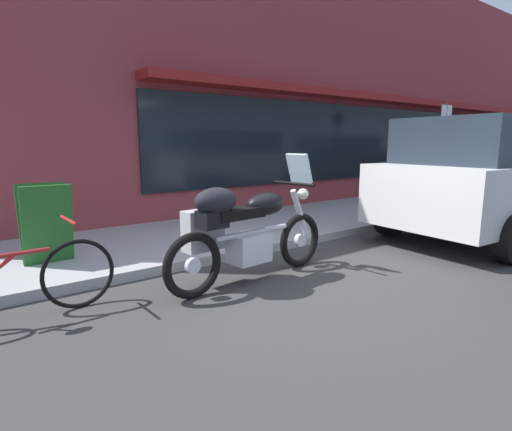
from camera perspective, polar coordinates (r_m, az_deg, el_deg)
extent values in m
plane|color=#343434|center=(4.76, 6.07, -8.82)|extent=(80.00, 80.00, 0.00)
cube|color=maroon|center=(13.21, 20.97, 16.01)|extent=(23.92, 0.35, 6.06)
cube|color=black|center=(13.02, 21.32, 9.54)|extent=(16.74, 0.06, 1.80)
cube|color=maroon|center=(12.95, 22.49, 14.35)|extent=(16.74, 0.60, 0.16)
cube|color=#989898|center=(13.42, 27.83, 2.67)|extent=(30.00, 2.58, 0.12)
torus|color=black|center=(5.13, 6.17, -3.46)|extent=(0.68, 0.15, 0.68)
cylinder|color=silver|center=(5.13, 6.17, -3.46)|extent=(0.16, 0.07, 0.16)
torus|color=black|center=(4.12, -8.85, -6.97)|extent=(0.68, 0.15, 0.68)
cylinder|color=silver|center=(4.12, -8.85, -6.97)|extent=(0.16, 0.07, 0.16)
cube|color=silver|center=(4.54, -0.96, -4.57)|extent=(0.47, 0.34, 0.32)
cylinder|color=silver|center=(4.53, -0.50, -2.38)|extent=(1.04, 0.15, 0.06)
ellipsoid|color=black|center=(4.61, 1.35, 1.63)|extent=(0.54, 0.33, 0.26)
cube|color=black|center=(4.34, -2.67, 0.29)|extent=(0.62, 0.29, 0.11)
cube|color=black|center=(4.15, -6.18, -0.51)|extent=(0.30, 0.24, 0.18)
cylinder|color=silver|center=(5.07, 6.24, 0.06)|extent=(0.35, 0.10, 0.67)
cylinder|color=black|center=(4.92, 5.40, 4.48)|extent=(0.09, 0.62, 0.04)
cube|color=silver|center=(4.97, 6.06, 6.60)|extent=(0.18, 0.33, 0.35)
sphere|color=#EAEACC|center=(5.06, 6.60, 3.01)|extent=(0.14, 0.14, 0.14)
cube|color=#B1B1B1|center=(4.40, -7.46, -2.05)|extent=(0.46, 0.24, 0.44)
cube|color=black|center=(4.49, -8.15, -1.81)|extent=(0.37, 0.05, 0.03)
ellipsoid|color=black|center=(4.15, -5.67, 2.02)|extent=(0.51, 0.36, 0.28)
torus|color=black|center=(4.20, -23.63, -7.51)|extent=(0.66, 0.06, 0.66)
cylinder|color=#B22323|center=(4.03, -30.97, -4.69)|extent=(0.57, 0.05, 0.04)
cylinder|color=#B22323|center=(4.06, -24.83, -0.59)|extent=(0.04, 0.48, 0.03)
cube|color=silver|center=(7.90, 31.08, 3.16)|extent=(4.78, 2.23, 0.90)
cube|color=#232D38|center=(7.61, 30.68, 8.94)|extent=(3.28, 1.90, 0.68)
cylinder|color=black|center=(9.73, 29.83, 1.67)|extent=(0.67, 0.27, 0.66)
cylinder|color=black|center=(7.16, 18.41, -0.10)|extent=(0.67, 0.27, 0.66)
cylinder|color=black|center=(6.18, 32.27, -2.74)|extent=(0.67, 0.27, 0.66)
cube|color=#1E511E|center=(5.35, -27.19, -1.17)|extent=(0.55, 0.20, 0.94)
cube|color=#1E511E|center=(5.56, -27.59, -0.80)|extent=(0.55, 0.20, 0.94)
cylinder|color=#59595B|center=(10.87, 24.69, 7.93)|extent=(0.07, 0.07, 2.34)
cube|color=silver|center=(10.88, 25.17, 13.00)|extent=(0.44, 0.02, 0.32)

